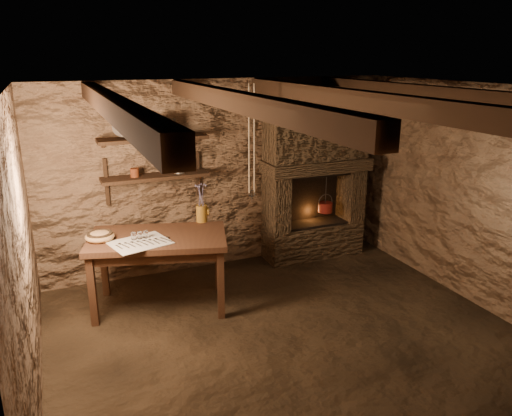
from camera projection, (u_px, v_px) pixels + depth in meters
name	position (u px, v px, depth m)	size (l,w,h in m)	color
floor	(288.00, 337.00, 4.94)	(4.50, 4.50, 0.00)	black
back_wall	(220.00, 175.00, 6.34)	(4.50, 0.04, 2.40)	brown
front_wall	(448.00, 328.00, 2.82)	(4.50, 0.04, 2.40)	brown
left_wall	(22.00, 260.00, 3.75)	(0.04, 4.00, 2.40)	brown
right_wall	(476.00, 196.00, 5.42)	(0.04, 4.00, 2.40)	brown
ceiling	(293.00, 89.00, 4.23)	(4.50, 4.00, 0.04)	black
beam_far_left	(112.00, 106.00, 3.70)	(0.14, 3.95, 0.16)	black
beam_mid_left	(238.00, 101.00, 4.07)	(0.14, 3.95, 0.16)	black
beam_mid_right	(343.00, 97.00, 4.44)	(0.14, 3.95, 0.16)	black
beam_far_right	(432.00, 94.00, 4.81)	(0.14, 3.95, 0.16)	black
shelf_lower	(156.00, 177.00, 5.86)	(1.25, 0.30, 0.04)	black
shelf_upper	(153.00, 139.00, 5.73)	(1.25, 0.30, 0.04)	black
hearth	(315.00, 169.00, 6.60)	(1.43, 0.51, 2.30)	#34261A
work_table	(159.00, 269.00, 5.42)	(1.62, 1.19, 0.83)	#341D12
linen_cloth	(140.00, 243.00, 5.10)	(0.56, 0.45, 0.01)	beige
pewter_cutlery_row	(140.00, 243.00, 5.09)	(0.47, 0.18, 0.01)	gray
drinking_glasses	(140.00, 236.00, 5.20)	(0.18, 0.05, 0.07)	white
stoneware_jug	(202.00, 205.00, 5.71)	(0.14, 0.13, 0.45)	#94641C
wooden_bowl	(100.00, 237.00, 5.19)	(0.31, 0.31, 0.11)	#A77948
iron_stockpot	(166.00, 129.00, 5.75)	(0.23, 0.23, 0.17)	#302E2B
tin_pan	(123.00, 127.00, 5.66)	(0.24, 0.24, 0.03)	gray
small_kettle	(179.00, 168.00, 5.94)	(0.17, 0.13, 0.18)	gray
rusty_tin	(135.00, 173.00, 5.75)	(0.10, 0.10, 0.10)	#612713
red_pot	(325.00, 207.00, 6.77)	(0.24, 0.24, 0.54)	maroon
hanging_ropes	(252.00, 140.00, 5.35)	(0.08, 0.08, 1.20)	beige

